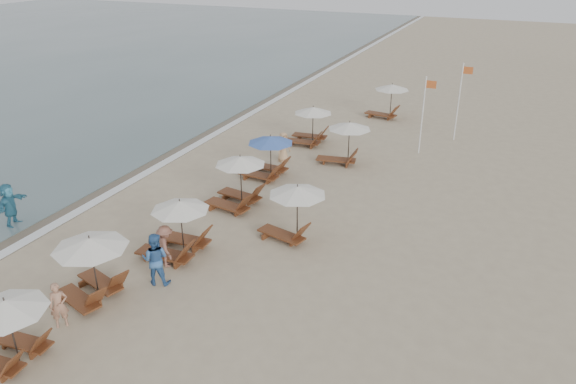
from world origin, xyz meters
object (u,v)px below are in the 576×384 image
at_px(inland_station_2, 387,98).
at_px(lounger_station_5, 309,126).
at_px(waterline_walker, 10,205).
at_px(beachgoer_near, 59,305).
at_px(lounger_station_2, 175,230).
at_px(inland_station_0, 291,207).
at_px(flag_pole_near, 423,112).
at_px(lounger_station_0, 6,328).
at_px(lounger_station_1, 89,266).
at_px(beachgoer_mid_a, 155,259).
at_px(inland_station_1, 343,140).
at_px(lounger_station_4, 266,157).
at_px(beachgoer_mid_b, 166,246).
at_px(beachgoer_far_b, 283,147).
at_px(lounger_station_3, 236,184).

bearing_deg(inland_station_2, lounger_station_5, -112.32).
bearing_deg(waterline_walker, beachgoer_near, -135.40).
xyz_separation_m(lounger_station_2, lounger_station_5, (-0.14, 13.48, 0.04)).
xyz_separation_m(inland_station_0, flag_pole_near, (2.66, 11.72, 0.99)).
height_order(lounger_station_2, waterline_walker, lounger_station_2).
bearing_deg(beachgoer_near, waterline_walker, 103.01).
relative_size(lounger_station_0, lounger_station_1, 0.91).
xyz_separation_m(beachgoer_near, beachgoer_mid_a, (1.26, 3.07, 0.20)).
bearing_deg(inland_station_1, lounger_station_5, 141.57).
distance_m(lounger_station_4, lounger_station_5, 5.43).
bearing_deg(flag_pole_near, lounger_station_1, -111.31).
bearing_deg(lounger_station_5, beachgoer_near, -92.02).
height_order(lounger_station_0, inland_station_2, inland_station_2).
bearing_deg(beachgoer_near, inland_station_2, 37.24).
relative_size(inland_station_0, inland_station_1, 0.98).
bearing_deg(inland_station_2, beachgoer_mid_b, -96.81).
height_order(lounger_station_5, beachgoer_mid_b, lounger_station_5).
xyz_separation_m(inland_station_0, beachgoer_far_b, (-3.69, 7.54, -0.57)).
bearing_deg(lounger_station_3, lounger_station_1, -97.00).
bearing_deg(inland_station_0, beachgoer_far_b, 116.07).
bearing_deg(inland_station_2, flag_pole_near, -59.59).
height_order(lounger_station_2, beachgoer_mid_a, lounger_station_2).
bearing_deg(flag_pole_near, inland_station_2, 120.41).
relative_size(lounger_station_4, beachgoer_mid_b, 1.65).
distance_m(inland_station_2, waterline_walker, 23.37).
relative_size(lounger_station_1, beachgoer_near, 1.77).
bearing_deg(lounger_station_1, waterline_walker, 157.91).
relative_size(lounger_station_4, inland_station_2, 0.93).
bearing_deg(lounger_station_1, beachgoer_mid_a, 48.63).
relative_size(lounger_station_3, beachgoer_far_b, 1.65).
bearing_deg(lounger_station_3, lounger_station_4, 94.25).
bearing_deg(lounger_station_4, beachgoer_near, -92.59).
bearing_deg(beachgoer_mid_b, lounger_station_1, 110.03).
distance_m(lounger_station_1, lounger_station_5, 16.94).
relative_size(lounger_station_1, lounger_station_2, 0.99).
height_order(lounger_station_5, waterline_walker, lounger_station_5).
distance_m(lounger_station_1, beachgoer_mid_b, 2.85).
bearing_deg(inland_station_2, beachgoer_mid_a, -95.62).
xyz_separation_m(lounger_station_5, beachgoer_mid_a, (0.61, -15.36, -0.10)).
bearing_deg(waterline_walker, lounger_station_1, -125.49).
xyz_separation_m(lounger_station_1, lounger_station_3, (0.97, 7.91, -0.12)).
height_order(lounger_station_3, waterline_walker, lounger_station_3).
bearing_deg(inland_station_2, inland_station_1, -89.75).
height_order(lounger_station_3, lounger_station_5, lounger_station_3).
distance_m(inland_station_2, flag_pole_near, 6.84).
distance_m(lounger_station_2, beachgoer_mid_b, 0.86).
bearing_deg(beachgoer_far_b, lounger_station_5, 25.93).
bearing_deg(lounger_station_5, inland_station_1, -38.43).
bearing_deg(beachgoer_near, lounger_station_2, 35.98).
height_order(inland_station_1, beachgoer_near, inland_station_1).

